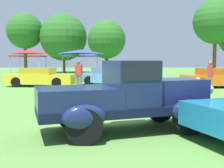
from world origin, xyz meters
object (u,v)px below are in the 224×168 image
Objects in this scene: canopy_tent_left_field at (28,53)px; show_car_yellow at (40,77)px; spectator_near_truck at (78,74)px; canopy_tent_center_field at (80,53)px; show_car_skyblue at (109,76)px; spectator_by_row at (209,76)px; show_car_orange at (215,78)px; feature_pickup_truck at (127,96)px.

show_car_yellow is at bearing -68.59° from canopy_tent_left_field.
spectator_near_truck is at bearing -58.54° from canopy_tent_left_field.
spectator_near_truck is at bearing -84.46° from canopy_tent_center_field.
show_car_yellow is at bearing 149.50° from spectator_near_truck.
spectator_by_row reaches higher than show_car_skyblue.
feature_pickup_truck is at bearing -119.45° from show_car_orange.
spectator_near_truck is at bearing -173.89° from show_car_orange.
show_car_skyblue is 1.49× the size of canopy_tent_center_field.
show_car_yellow is 1.10× the size of show_car_orange.
canopy_tent_left_field is at bearing 174.13° from canopy_tent_center_field.
spectator_near_truck is 7.41m from spectator_by_row.
show_car_orange is at bearing -30.88° from canopy_tent_left_field.
spectator_near_truck is 0.54× the size of canopy_tent_center_field.
spectator_by_row is (9.72, -3.98, 0.31)m from show_car_yellow.
show_car_skyblue is 2.78× the size of spectator_by_row.
feature_pickup_truck is 19.31m from canopy_tent_center_field.
show_car_orange is 2.52× the size of spectator_near_truck.
show_car_yellow is 1.00× the size of show_car_skyblue.
spectator_near_truck reaches higher than show_car_orange.
feature_pickup_truck is 1.39× the size of canopy_tent_center_field.
canopy_tent_left_field is (-14.31, 8.56, 1.82)m from show_car_orange.
canopy_tent_center_field is at bearing 95.54° from spectator_near_truck.
feature_pickup_truck reaches higher than spectator_by_row.
spectator_by_row is 17.52m from canopy_tent_left_field.
show_car_skyblue is 3.34m from spectator_near_truck.
spectator_by_row is at bearing -22.24° from show_car_yellow.
spectator_by_row is (5.18, -5.16, 0.31)m from show_car_skyblue.
canopy_tent_left_field is at bearing 112.70° from feature_pickup_truck.
feature_pickup_truck is 12.54m from show_car_orange.
show_car_orange is 1.50× the size of canopy_tent_left_field.
feature_pickup_truck is at bearing -66.45° from show_car_yellow.
show_car_skyblue is at bearing 164.41° from show_car_orange.
show_car_orange is at bearing -3.48° from show_car_yellow.
feature_pickup_truck is at bearing -121.45° from spectator_by_row.
show_car_orange is at bearing -15.59° from show_car_skyblue.
show_car_skyblue is 7.31m from spectator_by_row.
spectator_by_row is (7.02, -2.38, 0.00)m from spectator_near_truck.
show_car_yellow is (-5.06, 11.60, -0.26)m from feature_pickup_truck.
spectator_by_row is at bearing -42.77° from canopy_tent_left_field.
show_car_yellow is 7.81m from canopy_tent_center_field.
feature_pickup_truck is 0.93× the size of show_car_skyblue.
show_car_yellow is at bearing 157.76° from spectator_by_row.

